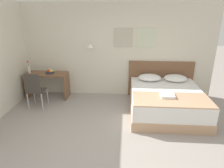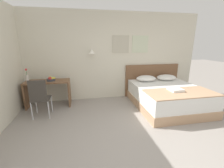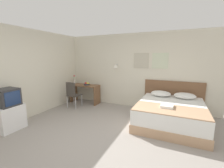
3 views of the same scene
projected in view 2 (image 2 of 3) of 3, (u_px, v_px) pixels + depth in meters
name	position (u px, v px, depth m)	size (l,w,h in m)	color
ground_plane	(138.00, 152.00, 2.49)	(24.00, 24.00, 0.00)	gray
wall_back	(109.00, 57.00, 4.65)	(5.79, 0.31, 2.65)	beige
bed	(167.00, 97.00, 4.18)	(1.72, 1.97, 0.59)	tan
headboard	(152.00, 80.00, 5.07)	(1.84, 0.06, 1.05)	brown
pillow_left	(146.00, 78.00, 4.67)	(0.62, 0.48, 0.17)	white
pillow_right	(166.00, 77.00, 4.80)	(0.62, 0.48, 0.17)	white
throw_blanket	(181.00, 93.00, 3.56)	(1.67, 0.79, 0.02)	tan
folded_towel_near_foot	(175.00, 89.00, 3.66)	(0.29, 0.32, 0.06)	white
desk	(48.00, 89.00, 4.16)	(1.17, 0.51, 0.74)	brown
desk_chair	(39.00, 96.00, 3.48)	(0.41, 0.41, 0.95)	#3D3833
fruit_bowl	(51.00, 79.00, 4.10)	(0.25, 0.23, 0.12)	#333842
flower_vase	(27.00, 77.00, 3.96)	(0.07, 0.07, 0.36)	silver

